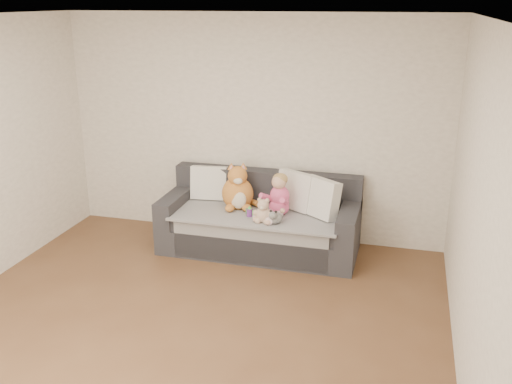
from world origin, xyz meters
TOP-DOWN VIEW (x-y plane):
  - room_shell at (0.00, 0.42)m, footprint 5.00×5.00m
  - sofa at (0.21, 2.06)m, footprint 2.20×0.94m
  - cushion_left at (-0.48, 2.28)m, footprint 0.45×0.24m
  - cushion_right_back at (0.58, 2.22)m, footprint 0.51×0.41m
  - cushion_right_front at (0.88, 2.06)m, footprint 0.50×0.44m
  - toddler at (0.43, 1.95)m, footprint 0.34×0.49m
  - plush_cat at (-0.06, 2.07)m, footprint 0.44×0.44m
  - teddy_bear at (0.33, 1.71)m, footprint 0.22×0.16m
  - plush_cow at (0.46, 1.71)m, footprint 0.14×0.21m
  - sippy_cup at (0.15, 1.84)m, footprint 0.10×0.09m

SIDE VIEW (x-z plane):
  - sofa at x=0.21m, z-range -0.12..0.73m
  - sippy_cup at x=0.15m, z-range 0.48..0.59m
  - plush_cow at x=0.46m, z-range 0.46..0.63m
  - teddy_bear at x=0.33m, z-range 0.44..0.72m
  - cushion_left at x=-0.48m, z-range 0.47..0.87m
  - toddler at x=0.43m, z-range 0.43..0.91m
  - plush_cat at x=-0.06m, z-range 0.40..0.95m
  - cushion_right_front at x=0.88m, z-range 0.47..0.90m
  - cushion_right_back at x=0.58m, z-range 0.47..0.90m
  - room_shell at x=0.00m, z-range -1.20..3.80m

